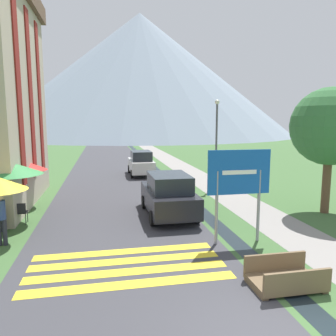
% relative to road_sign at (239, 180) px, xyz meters
% --- Properties ---
extents(ground_plane, '(160.00, 160.00, 0.00)m').
position_rel_road_sign_xyz_m(ground_plane, '(-1.24, 15.08, -2.11)').
color(ground_plane, '#3D6033').
extents(road, '(6.40, 60.00, 0.01)m').
position_rel_road_sign_xyz_m(road, '(-3.74, 25.08, -2.11)').
color(road, '#38383D').
rests_on(road, ground_plane).
extents(footpath, '(2.20, 60.00, 0.01)m').
position_rel_road_sign_xyz_m(footpath, '(2.36, 25.08, -2.11)').
color(footpath, gray).
rests_on(footpath, ground_plane).
extents(drainage_channel, '(0.60, 60.00, 0.00)m').
position_rel_road_sign_xyz_m(drainage_channel, '(-0.04, 25.08, -2.11)').
color(drainage_channel, black).
rests_on(drainage_channel, ground_plane).
extents(crosswalk_marking, '(5.44, 2.54, 0.01)m').
position_rel_road_sign_xyz_m(crosswalk_marking, '(-3.74, -1.13, -2.10)').
color(crosswalk_marking, yellow).
rests_on(crosswalk_marking, ground_plane).
extents(mountain_distant, '(81.71, 81.71, 32.72)m').
position_rel_road_sign_xyz_m(mountain_distant, '(6.33, 82.87, 14.25)').
color(mountain_distant, gray).
rests_on(mountain_distant, ground_plane).
extents(road_sign, '(2.14, 0.11, 3.11)m').
position_rel_road_sign_xyz_m(road_sign, '(0.00, 0.00, 0.00)').
color(road_sign, gray).
rests_on(road_sign, ground_plane).
extents(footbridge, '(1.70, 1.10, 0.65)m').
position_rel_road_sign_xyz_m(footbridge, '(-0.04, -3.03, -1.88)').
color(footbridge, brown).
rests_on(footbridge, ground_plane).
extents(parked_car_near, '(1.96, 4.23, 1.82)m').
position_rel_road_sign_xyz_m(parked_car_near, '(-1.64, 3.51, -1.20)').
color(parked_car_near, black).
rests_on(parked_car_near, ground_plane).
extents(parked_car_far, '(1.75, 3.82, 1.82)m').
position_rel_road_sign_xyz_m(parked_car_far, '(-1.59, 14.14, -1.20)').
color(parked_car_far, silver).
rests_on(parked_car_far, ground_plane).
extents(cafe_chair_middle, '(0.40, 0.40, 0.85)m').
position_rel_road_sign_xyz_m(cafe_chair_middle, '(-7.55, 3.50, -1.60)').
color(cafe_chair_middle, '#232328').
rests_on(cafe_chair_middle, ground_plane).
extents(cafe_chair_far_left, '(0.40, 0.40, 0.85)m').
position_rel_road_sign_xyz_m(cafe_chair_far_left, '(-8.17, 4.79, -1.60)').
color(cafe_chair_far_left, '#232328').
rests_on(cafe_chair_far_left, ground_plane).
extents(cafe_umbrella_middle_green, '(2.39, 2.39, 2.45)m').
position_rel_road_sign_xyz_m(cafe_umbrella_middle_green, '(-7.87, 3.69, 0.09)').
color(cafe_umbrella_middle_green, '#B7B2A8').
rests_on(cafe_umbrella_middle_green, ground_plane).
extents(cafe_umbrella_rear_red, '(2.07, 2.07, 2.18)m').
position_rel_road_sign_xyz_m(cafe_umbrella_rear_red, '(-7.97, 6.31, -0.16)').
color(cafe_umbrella_rear_red, '#B7B2A8').
rests_on(cafe_umbrella_rear_red, ground_plane).
extents(person_standing_terrace, '(0.32, 0.32, 1.71)m').
position_rel_road_sign_xyz_m(person_standing_terrace, '(-7.63, 1.24, -1.12)').
color(person_standing_terrace, '#282833').
rests_on(person_standing_terrace, ground_plane).
extents(streetlamp, '(0.28, 0.28, 5.25)m').
position_rel_road_sign_xyz_m(streetlamp, '(2.31, 8.70, 1.00)').
color(streetlamp, '#515156').
rests_on(streetlamp, ground_plane).
extents(tree_by_path, '(3.34, 3.34, 5.47)m').
position_rel_road_sign_xyz_m(tree_by_path, '(5.25, 2.62, 1.66)').
color(tree_by_path, brown).
rests_on(tree_by_path, ground_plane).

